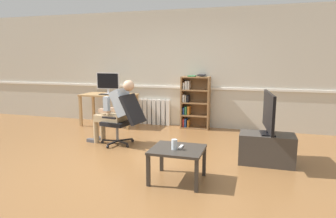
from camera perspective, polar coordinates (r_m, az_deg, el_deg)
ground_plane at (r=4.74m, az=-4.77°, el=-9.96°), size 18.00×18.00×0.00m
back_wall at (r=7.00m, az=3.10°, el=7.68°), size 12.00×0.13×2.70m
computer_desk at (r=7.20m, az=-11.32°, el=2.00°), size 1.29×0.65×0.76m
imac_monitor at (r=7.26m, az=-11.52°, el=5.20°), size 0.59×0.14×0.51m
keyboard at (r=7.05m, az=-11.62°, el=2.77°), size 0.39×0.12×0.02m
computer_mouse at (r=6.95m, az=-9.79°, el=2.78°), size 0.06×0.10×0.03m
bookshelf at (r=6.80m, az=4.99°, el=1.29°), size 0.65×0.29×1.24m
radiator at (r=7.21m, az=-2.67°, el=-0.57°), size 0.79×0.08×0.62m
office_chair at (r=5.48m, az=-8.47°, el=-1.69°), size 0.87×0.62×0.96m
person_seated at (r=5.56m, az=-10.09°, el=-0.20°), size 1.02×0.47×1.21m
tv_stand at (r=4.79m, az=18.45°, el=-7.30°), size 0.81×0.43×0.47m
tv_screen at (r=4.66m, az=18.84°, el=-0.64°), size 0.23×0.96×0.63m
coffee_table at (r=3.89m, az=1.85°, el=-8.42°), size 0.67×0.60×0.44m
drinking_glass at (r=3.81m, az=1.23°, el=-6.83°), size 0.08×0.08×0.13m
spare_remote at (r=3.90m, az=2.52°, el=-7.30°), size 0.04×0.15×0.02m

